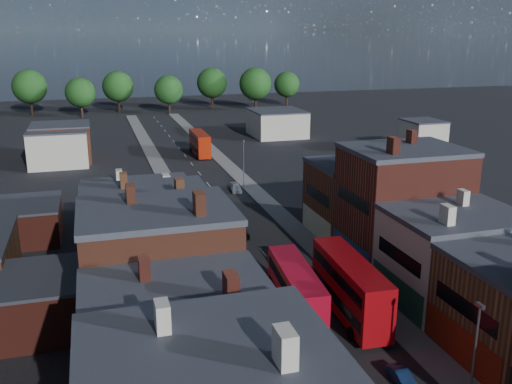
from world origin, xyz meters
TOP-DOWN VIEW (x-y plane):
  - pavement_west at (-6.50, 50.00)m, footprint 3.00×200.00m
  - pavement_east at (6.50, 50.00)m, footprint 3.00×200.00m
  - terrace_west at (-14.00, 0.00)m, footprint 12.00×80.00m
  - lamp_post_1 at (5.20, 0.00)m, footprint 0.25×0.70m
  - lamp_post_2 at (-5.20, 30.00)m, footprint 0.25×0.70m
  - lamp_post_3 at (5.20, 60.00)m, footprint 0.25×0.70m
  - bus_0 at (-1.87, 15.53)m, footprint 3.72×11.80m
  - bus_1 at (3.07, 14.76)m, footprint 3.66×12.76m
  - bus_2 at (3.06, 87.38)m, footprint 2.91×11.27m
  - car_1 at (2.33, 3.95)m, footprint 1.16×3.31m
  - car_2 at (-1.20, 37.65)m, footprint 2.28×4.21m
  - car_3 at (3.46, 58.36)m, footprint 2.04×4.13m
  - ped_1 at (-5.35, 9.51)m, footprint 0.88×0.49m
  - ped_3 at (6.07, 12.55)m, footprint 0.58×1.13m

SIDE VIEW (x-z plane):
  - pavement_west at x=-6.50m, z-range 0.00..0.12m
  - pavement_east at x=6.50m, z-range 0.00..0.12m
  - car_1 at x=2.33m, z-range 0.00..1.09m
  - car_2 at x=-1.20m, z-range 0.00..1.12m
  - car_3 at x=3.46m, z-range 0.00..1.15m
  - ped_1 at x=-5.35m, z-range 0.12..1.92m
  - ped_3 at x=6.07m, z-range 0.12..1.99m
  - bus_2 at x=3.06m, z-range 0.19..5.05m
  - bus_0 at x=-1.87m, z-range 0.20..5.21m
  - bus_1 at x=3.07m, z-range 0.22..5.67m
  - lamp_post_1 at x=5.20m, z-range 0.64..8.77m
  - lamp_post_2 at x=-5.20m, z-range 0.64..8.77m
  - lamp_post_3 at x=5.20m, z-range 0.64..8.77m
  - terrace_west at x=-14.00m, z-range 0.00..12.72m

